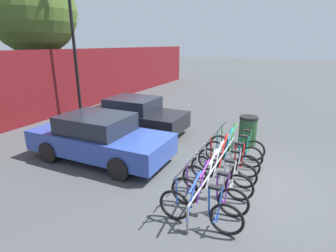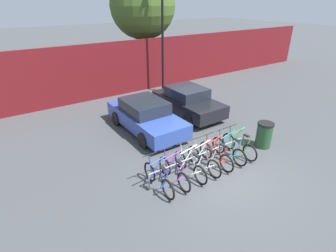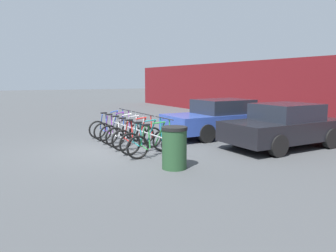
% 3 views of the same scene
% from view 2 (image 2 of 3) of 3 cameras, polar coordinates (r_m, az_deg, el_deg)
% --- Properties ---
extents(ground_plane, '(120.00, 120.00, 0.00)m').
position_cam_2_polar(ground_plane, '(9.21, 11.42, -10.13)').
color(ground_plane, '#424447').
extents(hoarding_wall, '(36.00, 0.16, 3.16)m').
position_cam_2_polar(hoarding_wall, '(15.99, -13.13, 11.68)').
color(hoarding_wall, maroon).
rests_on(hoarding_wall, ground).
extents(bike_rack, '(4.13, 0.04, 0.57)m').
position_cam_2_polar(bike_rack, '(9.11, 7.00, -6.47)').
color(bike_rack, gray).
rests_on(bike_rack, ground).
extents(bicycle_blue, '(0.68, 1.71, 1.05)m').
position_cam_2_polar(bicycle_blue, '(8.18, -2.11, -11.46)').
color(bicycle_blue, black).
rests_on(bicycle_blue, ground).
extents(bicycle_purple, '(0.68, 1.71, 1.05)m').
position_cam_2_polar(bicycle_purple, '(8.44, 1.29, -10.10)').
color(bicycle_purple, black).
rests_on(bicycle_purple, ground).
extents(bicycle_white, '(0.68, 1.71, 1.05)m').
position_cam_2_polar(bicycle_white, '(8.77, 4.81, -8.66)').
color(bicycle_white, black).
rests_on(bicycle_white, ground).
extents(bicycle_silver, '(0.68, 1.71, 1.05)m').
position_cam_2_polar(bicycle_silver, '(9.10, 7.76, -7.41)').
color(bicycle_silver, black).
rests_on(bicycle_silver, ground).
extents(bicycle_red, '(0.68, 1.71, 1.05)m').
position_cam_2_polar(bicycle_red, '(9.44, 10.36, -6.29)').
color(bicycle_red, black).
rests_on(bicycle_red, ground).
extents(bicycle_teal, '(0.68, 1.71, 1.05)m').
position_cam_2_polar(bicycle_teal, '(9.85, 13.07, -5.10)').
color(bicycle_teal, black).
rests_on(bicycle_teal, ground).
extents(bicycle_green, '(0.68, 1.71, 1.05)m').
position_cam_2_polar(bicycle_green, '(10.21, 15.18, -4.16)').
color(bicycle_green, black).
rests_on(bicycle_green, ground).
extents(car_blue, '(1.91, 4.35, 1.40)m').
position_cam_2_polar(car_blue, '(11.61, -4.90, 2.22)').
color(car_blue, '#2D479E').
rests_on(car_blue, ground).
extents(car_black, '(1.91, 3.99, 1.40)m').
position_cam_2_polar(car_black, '(13.31, 4.30, 5.40)').
color(car_black, black).
rests_on(car_black, ground).
extents(lamp_post, '(0.24, 0.44, 7.15)m').
position_cam_2_polar(lamp_post, '(16.19, -1.21, 20.95)').
color(lamp_post, black).
rests_on(lamp_post, ground).
extents(trash_bin, '(0.63, 0.63, 1.03)m').
position_cam_2_polar(trash_bin, '(11.00, 20.19, -1.79)').
color(trash_bin, '#234728').
rests_on(trash_bin, ground).
extents(tree_behind_hoarding, '(4.26, 4.26, 7.09)m').
position_cam_2_polar(tree_behind_hoarding, '(18.69, -5.55, 24.56)').
color(tree_behind_hoarding, brown).
rests_on(tree_behind_hoarding, ground).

